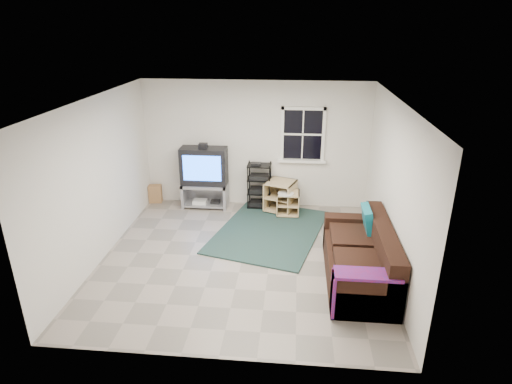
# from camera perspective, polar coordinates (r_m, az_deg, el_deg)

# --- Properties ---
(room) EXTENTS (4.60, 4.62, 4.60)m
(room) POSITION_cam_1_polar(r_m,az_deg,el_deg) (8.69, 6.23, 7.17)
(room) COLOR gray
(room) RESTS_ON ground
(tv_unit) EXTENTS (0.94, 0.47, 1.38)m
(tv_unit) POSITION_cam_1_polar(r_m,az_deg,el_deg) (8.87, -6.90, 2.60)
(tv_unit) COLOR gray
(tv_unit) RESTS_ON ground
(av_rack) EXTENTS (0.49, 0.35, 0.97)m
(av_rack) POSITION_cam_1_polar(r_m,az_deg,el_deg) (8.88, 0.44, 0.48)
(av_rack) COLOR black
(av_rack) RESTS_ON ground
(side_table_left) EXTENTS (0.70, 0.70, 0.65)m
(side_table_left) POSITION_cam_1_polar(r_m,az_deg,el_deg) (8.77, 3.39, -0.38)
(side_table_left) COLOR tan
(side_table_left) RESTS_ON ground
(side_table_right) EXTENTS (0.44, 0.47, 0.51)m
(side_table_right) POSITION_cam_1_polar(r_m,az_deg,el_deg) (8.62, 4.27, -1.26)
(side_table_right) COLOR tan
(side_table_right) RESTS_ON ground
(sofa) EXTENTS (0.92, 2.08, 0.95)m
(sofa) POSITION_cam_1_polar(r_m,az_deg,el_deg) (6.67, 13.86, -8.77)
(sofa) COLOR black
(sofa) RESTS_ON ground
(shag_rug) EXTENTS (2.32, 2.79, 0.03)m
(shag_rug) POSITION_cam_1_polar(r_m,az_deg,el_deg) (8.01, 1.77, -5.21)
(shag_rug) COLOR black
(shag_rug) RESTS_ON ground
(paper_bag) EXTENTS (0.29, 0.21, 0.38)m
(paper_bag) POSITION_cam_1_polar(r_m,az_deg,el_deg) (9.48, -13.28, -0.22)
(paper_bag) COLOR olive
(paper_bag) RESTS_ON ground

